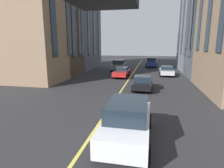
% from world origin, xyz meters
% --- Properties ---
extents(lane_centre_line, '(80.00, 0.16, 0.01)m').
position_xyz_m(lane_centre_line, '(20.00, 0.00, 0.00)').
color(lane_centre_line, '#D8C64C').
rests_on(lane_centre_line, ground_plane).
extents(car_grey_trailing, '(4.70, 2.14, 1.88)m').
position_xyz_m(car_grey_trailing, '(34.71, 2.58, 0.97)').
color(car_grey_trailing, slate).
rests_on(car_grey_trailing, ground_plane).
extents(car_red_parked_a, '(4.40, 1.95, 1.37)m').
position_xyz_m(car_red_parked_a, '(28.73, 1.21, 0.70)').
color(car_red_parked_a, '#B21E1E').
rests_on(car_red_parked_a, ground_plane).
extents(car_black_far, '(3.90, 1.89, 1.40)m').
position_xyz_m(car_black_far, '(21.82, -1.95, 0.70)').
color(car_black_far, black).
rests_on(car_black_far, ground_plane).
extents(car_silver_mid, '(4.40, 1.95, 1.37)m').
position_xyz_m(car_silver_mid, '(31.34, -4.90, 0.70)').
color(car_silver_mid, '#B7BABF').
rests_on(car_silver_mid, ground_plane).
extents(car_white_parked_b, '(4.70, 2.14, 1.88)m').
position_xyz_m(car_white_parked_b, '(11.69, -1.77, 0.97)').
color(car_white_parked_b, silver).
rests_on(car_white_parked_b, ground_plane).
extents(car_blue_near, '(4.70, 2.14, 1.88)m').
position_xyz_m(car_blue_near, '(41.65, -2.72, 0.97)').
color(car_blue_near, navy).
rests_on(car_blue_near, ground_plane).
extents(building_left_far, '(15.29, 10.36, 18.37)m').
position_xyz_m(building_left_far, '(33.69, 12.62, 9.19)').
color(building_left_far, '#565B66').
rests_on(building_left_far, ground_plane).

